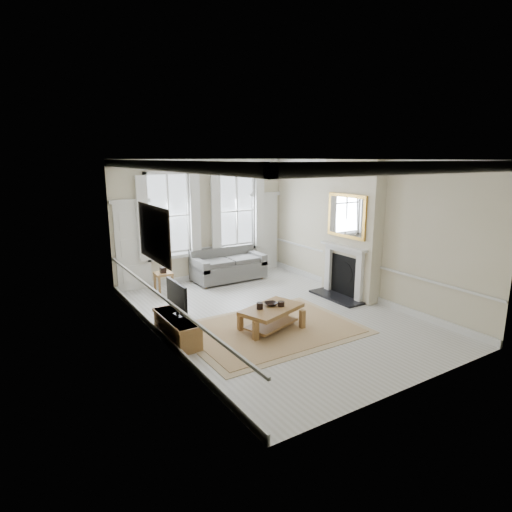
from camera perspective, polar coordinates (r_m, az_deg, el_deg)
floor at (r=9.60m, az=2.55°, el=-7.96°), size 7.20×7.20×0.00m
ceiling at (r=8.97m, az=2.78°, el=12.77°), size 7.20×7.20×0.00m
back_wall at (r=12.22m, az=-7.03°, el=4.75°), size 5.20×0.00×5.20m
left_wall at (r=7.97m, az=-12.89°, el=0.10°), size 0.00×7.20×7.20m
right_wall at (r=10.81m, az=14.08°, el=3.38°), size 0.00×7.20×7.20m
window_left at (r=11.75m, az=-11.61°, el=5.24°), size 1.26×0.20×2.20m
window_right at (r=12.63m, az=-2.63°, el=6.02°), size 1.26×0.20×2.20m
door_left at (r=11.57m, az=-16.09°, el=1.11°), size 0.90×0.08×2.30m
door_right at (r=13.26m, az=1.15°, el=3.09°), size 0.90×0.08×2.30m
painting at (r=8.20m, az=-13.45°, el=2.92°), size 0.05×1.66×1.06m
chimney_breast at (r=10.82m, az=12.68°, el=3.47°), size 0.35×1.70×3.38m
hearth at (r=10.93m, az=10.65°, el=-5.40°), size 0.55×1.50×0.05m
fireplace at (r=10.87m, az=11.58°, el=-1.66°), size 0.21×1.45×1.33m
mirror at (r=10.62m, az=11.94°, el=5.24°), size 0.06×1.26×1.06m
sofa at (r=12.27m, az=-3.81°, el=-1.47°), size 2.02×0.98×0.90m
side_table at (r=11.35m, az=-12.25°, el=-2.70°), size 0.46×0.46×0.53m
rug at (r=8.86m, az=2.06°, el=-9.72°), size 3.50×2.60×0.02m
coffee_table at (r=8.72m, az=2.08°, el=-7.36°), size 1.46×1.12×0.48m
ceramic_pot_a at (r=8.58m, az=0.51°, el=-6.66°), size 0.13×0.13×0.13m
ceramic_pot_b at (r=8.75m, az=3.36°, el=-6.40°), size 0.14×0.14×0.10m
bowl at (r=8.79m, az=1.99°, el=-6.41°), size 0.30×0.30×0.07m
tv_stand at (r=8.41m, az=-10.47°, el=-9.52°), size 0.44×1.37×0.49m
tv at (r=8.20m, az=-10.51°, el=-5.35°), size 0.08×0.90×0.68m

